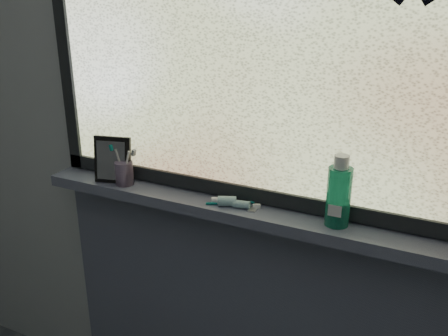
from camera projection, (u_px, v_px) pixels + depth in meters
wall_back at (265, 135)px, 1.60m from camera, size 3.00×0.01×2.50m
windowsill at (255, 214)px, 1.63m from camera, size 1.62×0.14×0.04m
sill_apron at (258, 331)px, 1.86m from camera, size 1.62×0.02×0.98m
window_pane at (265, 47)px, 1.48m from camera, size 1.50×0.01×1.00m
frame_bottom at (261, 195)px, 1.65m from camera, size 1.60×0.03×0.05m
frame_left at (64, 35)px, 1.79m from camera, size 0.05×0.03×1.10m
vanity_mirror at (113, 160)px, 1.81m from camera, size 0.15×0.10×0.17m
toothpaste_tube at (233, 202)px, 1.63m from camera, size 0.19×0.10×0.03m
toothbrush_cup at (124, 173)px, 1.80m from camera, size 0.07×0.07×0.09m
toothbrush_lying at (230, 202)px, 1.65m from camera, size 0.18×0.11×0.01m
mouthwash_bottle at (339, 191)px, 1.48m from camera, size 0.08×0.08×0.18m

